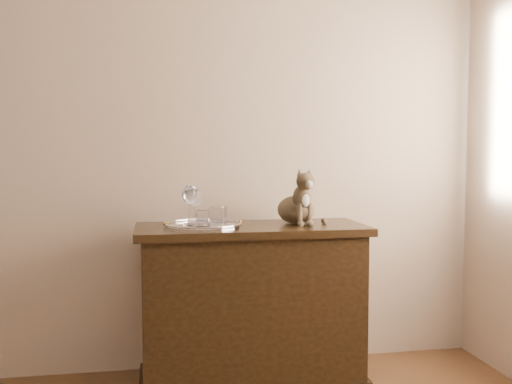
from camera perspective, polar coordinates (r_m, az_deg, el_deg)
The scene contains 10 objects.
wall_back at distance 3.24m, azimuth -12.01°, elevation 5.98°, with size 4.00×0.10×2.70m, color tan.
sideboard at distance 3.07m, azimuth -0.46°, elevation -11.25°, with size 1.20×0.50×0.85m, color black, non-canonical shape.
tray at distance 2.97m, azimuth -5.28°, elevation -3.34°, with size 0.40×0.40×0.01m, color white.
wine_glass_b at distance 3.05m, azimuth -6.07°, elevation -1.49°, with size 0.06×0.06×0.17m, color white, non-canonical shape.
wine_glass_c at distance 2.96m, azimuth -6.66°, elevation -1.27°, with size 0.08×0.08×0.21m, color silver, non-canonical shape.
wine_glass_d at distance 2.99m, azimuth -6.21°, elevation -1.28°, with size 0.08×0.08×0.20m, color white, non-canonical shape.
tumbler_a at distance 2.90m, azimuth -3.96°, elevation -2.51°, with size 0.08×0.08×0.09m, color white.
tumbler_b at distance 2.89m, azimuth -5.34°, elevation -2.66°, with size 0.07×0.07×0.08m, color silver.
tumbler_c at distance 2.98m, azimuth -3.71°, elevation -2.34°, with size 0.08×0.08×0.09m, color silver.
cat at distance 3.06m, azimuth 4.02°, elevation -0.39°, with size 0.30×0.28×0.30m, color #4F3B2F, non-canonical shape.
Camera 1 is at (0.10, -0.98, 1.23)m, focal length 40.00 mm.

